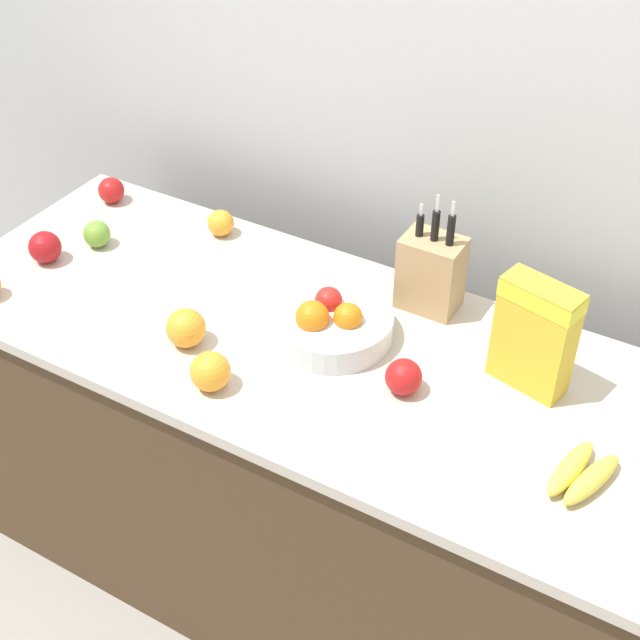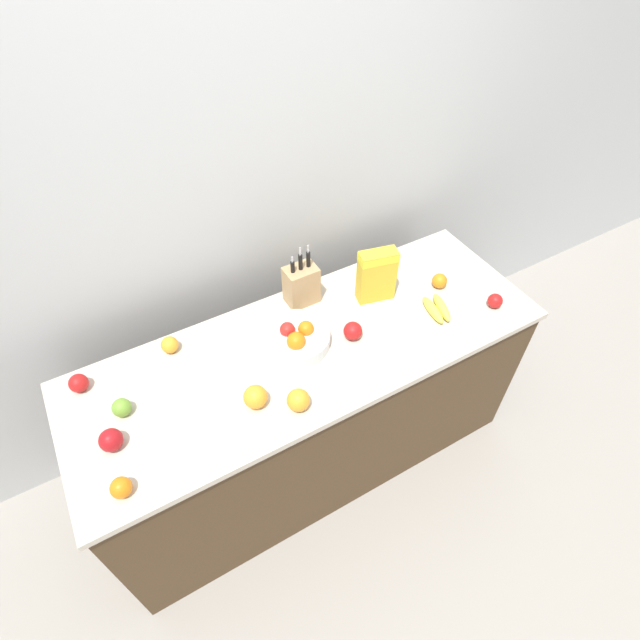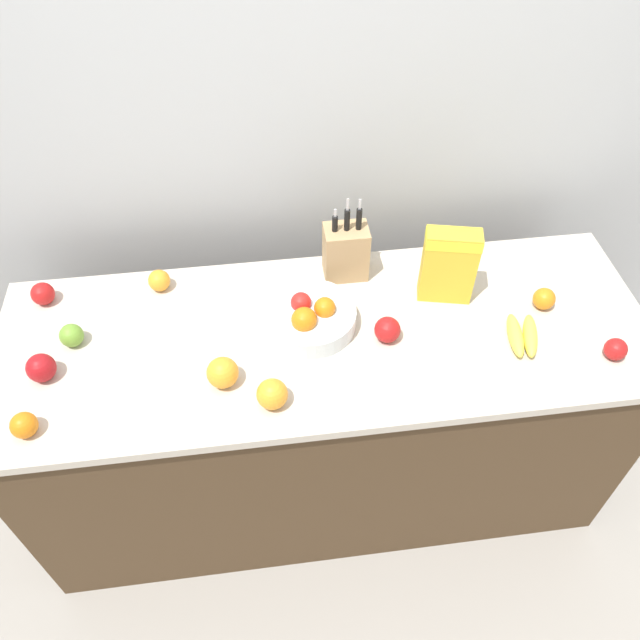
% 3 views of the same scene
% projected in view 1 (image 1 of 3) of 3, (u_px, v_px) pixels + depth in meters
% --- Properties ---
extents(ground_plane, '(14.00, 14.00, 0.00)m').
position_uv_depth(ground_plane, '(335.00, 589.00, 2.54)').
color(ground_plane, gray).
extents(wall_back, '(9.00, 0.06, 2.60)m').
position_uv_depth(wall_back, '(458.00, 87.00, 2.11)').
color(wall_back, silver).
rests_on(wall_back, ground_plane).
extents(counter, '(2.00, 0.70, 0.89)m').
position_uv_depth(counter, '(337.00, 485.00, 2.26)').
color(counter, '#4C3823').
rests_on(counter, ground_plane).
extents(knife_block, '(0.14, 0.10, 0.30)m').
position_uv_depth(knife_block, '(431.00, 272.00, 2.06)').
color(knife_block, tan).
rests_on(knife_block, counter).
extents(cereal_box, '(0.18, 0.11, 0.26)m').
position_uv_depth(cereal_box, '(535.00, 331.00, 1.82)').
color(cereal_box, gold).
rests_on(cereal_box, counter).
extents(fruit_bowl, '(0.28, 0.28, 0.11)m').
position_uv_depth(fruit_bowl, '(331.00, 323.00, 2.00)').
color(fruit_bowl, silver).
rests_on(fruit_bowl, counter).
extents(banana_bunch, '(0.12, 0.18, 0.04)m').
position_uv_depth(banana_bunch, '(581.00, 474.00, 1.68)').
color(banana_bunch, yellow).
rests_on(banana_bunch, counter).
extents(apple_front, '(0.08, 0.08, 0.08)m').
position_uv_depth(apple_front, '(45.00, 247.00, 2.24)').
color(apple_front, '#A31419').
rests_on(apple_front, counter).
extents(apple_rear, '(0.08, 0.08, 0.08)m').
position_uv_depth(apple_rear, '(404.00, 377.00, 1.86)').
color(apple_rear, red).
rests_on(apple_rear, counter).
extents(apple_by_knife_block, '(0.07, 0.07, 0.07)m').
position_uv_depth(apple_by_knife_block, '(97.00, 234.00, 2.30)').
color(apple_by_knife_block, '#6B9E33').
rests_on(apple_by_knife_block, counter).
extents(apple_middle, '(0.07, 0.07, 0.07)m').
position_uv_depth(apple_middle, '(111.00, 190.00, 2.47)').
color(apple_middle, red).
rests_on(apple_middle, counter).
extents(orange_by_cereal, '(0.09, 0.09, 0.09)m').
position_uv_depth(orange_by_cereal, '(210.00, 371.00, 1.87)').
color(orange_by_cereal, orange).
rests_on(orange_by_cereal, counter).
extents(orange_front_left, '(0.09, 0.09, 0.09)m').
position_uv_depth(orange_front_left, '(186.00, 328.00, 1.98)').
color(orange_front_left, orange).
rests_on(orange_front_left, counter).
extents(orange_back_center, '(0.07, 0.07, 0.07)m').
position_uv_depth(orange_back_center, '(221.00, 223.00, 2.34)').
color(orange_back_center, orange).
rests_on(orange_back_center, counter).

